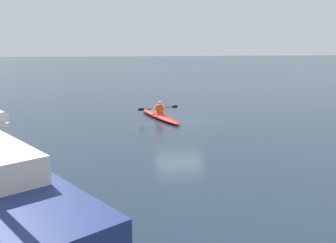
# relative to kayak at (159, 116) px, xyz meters

# --- Properties ---
(ground_plane) EXTENTS (160.00, 160.00, 0.00)m
(ground_plane) POSITION_rel_kayak_xyz_m (-1.06, 0.68, -0.13)
(ground_plane) COLOR #1E2D3D
(kayak) EXTENTS (2.22, 4.73, 0.26)m
(kayak) POSITION_rel_kayak_xyz_m (0.00, 0.00, 0.00)
(kayak) COLOR red
(kayak) RESTS_ON ground
(kayaker) EXTENTS (2.33, 0.86, 0.73)m
(kayaker) POSITION_rel_kayak_xyz_m (-0.03, 0.07, 0.43)
(kayaker) COLOR #E04C14
(kayaker) RESTS_ON kayak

